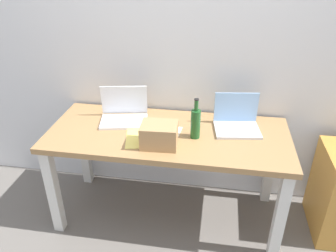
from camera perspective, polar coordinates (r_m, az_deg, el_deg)
name	(u,v)px	position (r m, az deg, el deg)	size (l,w,h in m)	color
ground_plane	(168,212)	(2.73, 0.00, -14.62)	(8.00, 8.00, 0.00)	slate
back_wall	(177,36)	(2.45, 1.59, 15.21)	(5.20, 0.08, 2.60)	white
desk	(168,145)	(2.34, 0.00, -3.30)	(1.67, 0.70, 0.74)	#A37A4C
laptop_left	(124,114)	(2.44, -7.58, 2.14)	(0.38, 0.30, 0.24)	silver
laptop_right	(237,122)	(2.36, 11.75, 0.67)	(0.34, 0.28, 0.24)	silver
beer_bottle	(196,123)	(2.18, 4.77, 0.56)	(0.06, 0.06, 0.28)	#1E5123
computer_mouse	(163,122)	(2.38, -0.92, 0.72)	(0.06, 0.10, 0.03)	#338CC6
cardboard_box	(159,135)	(2.11, -1.52, -1.55)	(0.23, 0.18, 0.15)	tan
paper_sheet_center	(163,136)	(2.24, -0.87, -1.71)	(0.21, 0.30, 0.00)	white
paper_yellow_folder	(142,137)	(2.24, -4.52, -1.83)	(0.21, 0.30, 0.00)	#F4E06B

